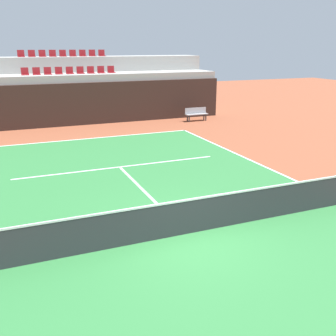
# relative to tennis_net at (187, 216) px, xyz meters

# --- Properties ---
(ground_plane) EXTENTS (80.00, 80.00, 0.00)m
(ground_plane) POSITION_rel_tennis_net_xyz_m (0.00, 0.00, -0.51)
(ground_plane) COLOR brown
(court_surface) EXTENTS (11.00, 24.00, 0.01)m
(court_surface) POSITION_rel_tennis_net_xyz_m (0.00, 0.00, -0.50)
(court_surface) COLOR #2D7238
(court_surface) RESTS_ON ground_plane
(baseline_far) EXTENTS (11.00, 0.10, 0.00)m
(baseline_far) POSITION_rel_tennis_net_xyz_m (0.00, 11.95, -0.50)
(baseline_far) COLOR white
(baseline_far) RESTS_ON court_surface
(service_line_far) EXTENTS (8.26, 0.10, 0.00)m
(service_line_far) POSITION_rel_tennis_net_xyz_m (0.00, 6.40, -0.50)
(service_line_far) COLOR white
(service_line_far) RESTS_ON court_surface
(centre_service_line) EXTENTS (0.10, 6.40, 0.00)m
(centre_service_line) POSITION_rel_tennis_net_xyz_m (0.00, 3.20, -0.50)
(centre_service_line) COLOR white
(centre_service_line) RESTS_ON court_surface
(back_wall) EXTENTS (19.29, 0.30, 2.55)m
(back_wall) POSITION_rel_tennis_net_xyz_m (0.00, 15.94, 0.77)
(back_wall) COLOR black
(back_wall) RESTS_ON ground_plane
(stands_tier_lower) EXTENTS (19.29, 2.40, 3.00)m
(stands_tier_lower) POSITION_rel_tennis_net_xyz_m (0.00, 17.29, 0.99)
(stands_tier_lower) COLOR #9E9E99
(stands_tier_lower) RESTS_ON ground_plane
(stands_tier_upper) EXTENTS (19.29, 2.40, 3.99)m
(stands_tier_upper) POSITION_rel_tennis_net_xyz_m (0.00, 19.69, 1.49)
(stands_tier_upper) COLOR #9E9E99
(stands_tier_upper) RESTS_ON ground_plane
(seating_row_lower) EXTENTS (5.76, 0.44, 0.44)m
(seating_row_lower) POSITION_rel_tennis_net_xyz_m (0.00, 17.38, 2.62)
(seating_row_lower) COLOR maroon
(seating_row_lower) RESTS_ON stands_tier_lower
(seating_row_upper) EXTENTS (5.76, 0.44, 0.44)m
(seating_row_upper) POSITION_rel_tennis_net_xyz_m (0.00, 19.78, 3.61)
(seating_row_upper) COLOR maroon
(seating_row_upper) RESTS_ON stands_tier_upper
(tennis_net) EXTENTS (11.08, 0.08, 1.07)m
(tennis_net) POSITION_rel_tennis_net_xyz_m (0.00, 0.00, 0.00)
(tennis_net) COLOR black
(tennis_net) RESTS_ON court_surface
(player_bench) EXTENTS (1.50, 0.40, 0.85)m
(player_bench) POSITION_rel_tennis_net_xyz_m (7.44, 14.44, -0.00)
(player_bench) COLOR #99999E
(player_bench) RESTS_ON ground_plane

